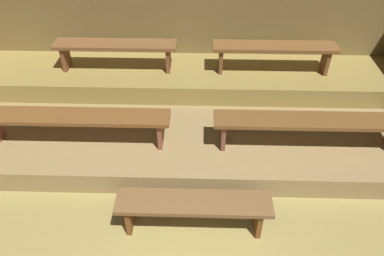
% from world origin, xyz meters
% --- Properties ---
extents(ground, '(7.06, 5.40, 0.08)m').
position_xyz_m(ground, '(0.00, 2.30, -0.04)').
color(ground, olive).
extents(wall_back, '(7.06, 0.06, 2.34)m').
position_xyz_m(wall_back, '(0.00, 4.63, 1.17)').
color(wall_back, brown).
rests_on(wall_back, ground).
extents(platform_lower, '(6.26, 3.39, 0.28)m').
position_xyz_m(platform_lower, '(0.00, 2.91, 0.14)').
color(platform_lower, olive).
rests_on(platform_lower, ground).
extents(platform_middle, '(6.26, 2.45, 0.28)m').
position_xyz_m(platform_middle, '(0.00, 3.38, 0.41)').
color(platform_middle, olive).
rests_on(platform_middle, platform_lower).
extents(platform_upper, '(6.26, 1.05, 0.28)m').
position_xyz_m(platform_upper, '(0.00, 4.08, 0.69)').
color(platform_upper, olive).
rests_on(platform_upper, platform_middle).
extents(bench_lower_center, '(1.56, 0.33, 0.41)m').
position_xyz_m(bench_lower_center, '(0.05, 1.72, 0.60)').
color(bench_lower_center, brown).
rests_on(bench_lower_center, platform_lower).
extents(bench_middle_left, '(2.25, 0.33, 0.41)m').
position_xyz_m(bench_middle_left, '(-1.38, 2.75, 0.89)').
color(bench_middle_left, brown).
rests_on(bench_middle_left, platform_middle).
extents(bench_middle_right, '(2.25, 0.33, 0.41)m').
position_xyz_m(bench_middle_right, '(1.38, 2.75, 0.89)').
color(bench_middle_right, brown).
rests_on(bench_middle_right, platform_middle).
extents(bench_upper_left, '(1.73, 0.33, 0.41)m').
position_xyz_m(bench_upper_left, '(-1.12, 4.08, 1.16)').
color(bench_upper_left, brown).
rests_on(bench_upper_left, platform_upper).
extents(bench_upper_right, '(1.73, 0.33, 0.41)m').
position_xyz_m(bench_upper_right, '(1.12, 4.08, 1.16)').
color(bench_upper_right, brown).
rests_on(bench_upper_right, platform_upper).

